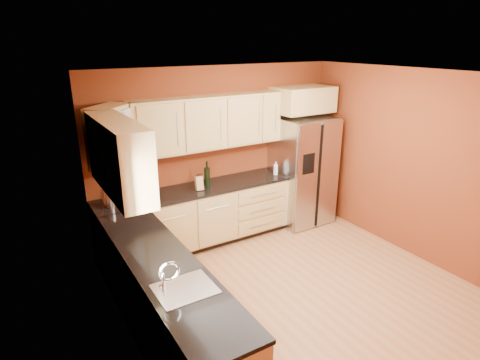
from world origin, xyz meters
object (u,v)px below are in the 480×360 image
at_px(wine_bottle_a, 207,174).
at_px(refrigerator, 302,170).
at_px(soap_dispenser, 276,168).
at_px(canister_left, 107,198).
at_px(knife_block, 199,183).

bearing_deg(wine_bottle_a, refrigerator, -3.08).
bearing_deg(wine_bottle_a, soap_dispenser, -5.05).
relative_size(canister_left, knife_block, 0.93).
height_order(canister_left, knife_block, knife_block).
relative_size(canister_left, soap_dispenser, 0.91).
distance_m(canister_left, soap_dispenser, 2.59).
bearing_deg(knife_block, wine_bottle_a, 34.83).
bearing_deg(refrigerator, wine_bottle_a, 176.92).
bearing_deg(wine_bottle_a, canister_left, 178.92).
height_order(canister_left, wine_bottle_a, wine_bottle_a).
distance_m(canister_left, knife_block, 1.26).
relative_size(refrigerator, soap_dispenser, 8.73).
xyz_separation_m(refrigerator, wine_bottle_a, (-1.71, 0.09, 0.21)).
height_order(refrigerator, soap_dispenser, refrigerator).
distance_m(refrigerator, canister_left, 3.15).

